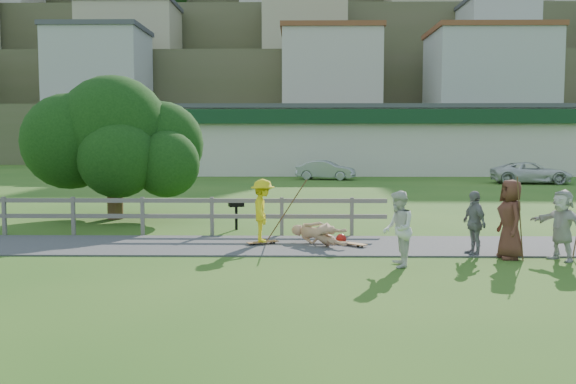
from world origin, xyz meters
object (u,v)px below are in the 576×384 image
(spectator_d, at_px, (562,225))
(car_white, at_px, (531,173))
(skater_fallen, at_px, (319,234))
(skater_rider, at_px, (263,214))
(car_silver, at_px, (326,170))
(spectator_a, at_px, (398,229))
(bbq, at_px, (236,214))
(spectator_c, at_px, (511,219))
(tree, at_px, (114,162))
(spectator_b, at_px, (474,223))

(spectator_d, distance_m, car_white, 25.18)
(spectator_d, bearing_deg, skater_fallen, -136.84)
(skater_rider, bearing_deg, car_silver, -9.67)
(skater_rider, relative_size, spectator_a, 0.98)
(skater_rider, xyz_separation_m, spectator_d, (6.94, -1.88, -0.00))
(bbq, bearing_deg, skater_fallen, -67.38)
(spectator_c, bearing_deg, car_silver, -177.39)
(car_silver, xyz_separation_m, car_white, (12.15, -3.33, 0.02))
(skater_fallen, bearing_deg, skater_rider, 134.16)
(spectator_a, relative_size, car_white, 0.36)
(spectator_c, xyz_separation_m, tree, (-11.19, 7.01, 1.04))
(skater_fallen, bearing_deg, spectator_a, -99.70)
(spectator_a, height_order, spectator_b, spectator_a)
(spectator_c, distance_m, tree, 13.25)
(spectator_b, xyz_separation_m, tree, (-10.47, 6.59, 1.19))
(car_white, bearing_deg, skater_rider, 150.12)
(car_silver, distance_m, car_white, 12.60)
(skater_fallen, relative_size, bbq, 1.92)
(spectator_a, bearing_deg, spectator_d, 105.36)
(skater_rider, xyz_separation_m, spectator_b, (5.11, -1.28, -0.04))
(spectator_a, height_order, car_silver, spectator_a)
(tree, bearing_deg, spectator_a, -43.42)
(skater_fallen, relative_size, spectator_b, 1.16)
(spectator_b, distance_m, tree, 12.43)
(spectator_d, xyz_separation_m, tree, (-12.31, 7.19, 1.15))
(skater_fallen, xyz_separation_m, bbq, (-2.41, 2.91, 0.14))
(spectator_a, xyz_separation_m, car_silver, (-0.34, 28.03, -0.21))
(car_silver, bearing_deg, bbq, -174.53)
(car_white, height_order, tree, tree)
(spectator_c, bearing_deg, skater_rider, -110.20)
(car_silver, bearing_deg, tree, 172.77)
(skater_fallen, xyz_separation_m, car_white, (13.44, 22.11, 0.32))
(spectator_b, relative_size, tree, 0.25)
(spectator_b, relative_size, spectator_c, 0.84)
(tree, bearing_deg, spectator_c, -32.07)
(spectator_d, bearing_deg, tree, -149.14)
(spectator_a, xyz_separation_m, bbq, (-4.04, 5.49, -0.36))
(spectator_d, relative_size, tree, 0.27)
(skater_fallen, height_order, spectator_b, spectator_b)
(skater_fallen, relative_size, spectator_c, 0.97)
(spectator_c, bearing_deg, spectator_b, -124.11)
(skater_fallen, height_order, car_white, car_white)
(skater_fallen, distance_m, car_white, 25.87)
(car_silver, bearing_deg, skater_rider, -171.38)
(spectator_b, bearing_deg, skater_fallen, -122.85)
(spectator_a, bearing_deg, skater_rider, -127.45)
(skater_rider, bearing_deg, spectator_c, -109.80)
(skater_rider, bearing_deg, spectator_a, -134.55)
(car_white, distance_m, bbq, 24.90)
(tree, bearing_deg, spectator_d, -30.30)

